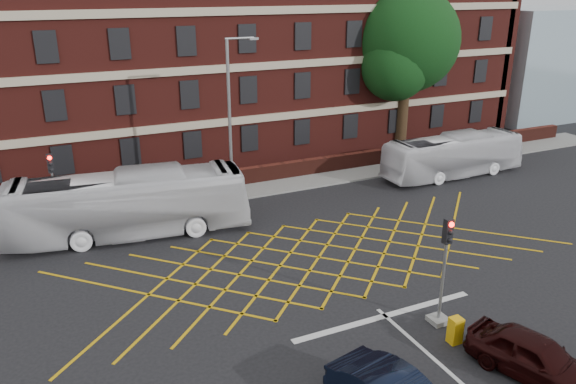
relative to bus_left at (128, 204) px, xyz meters
name	(u,v)px	position (x,y,z in m)	size (l,w,h in m)	color
ground	(340,276)	(7.56, -8.34, -1.68)	(120.00, 120.00, 0.00)	black
victorian_building	(195,46)	(7.81, 13.65, 6.16)	(51.00, 12.17, 20.40)	#571B16
boundary_wall	(238,178)	(7.56, 4.66, -1.13)	(56.00, 0.50, 1.10)	#461912
far_pavement	(244,190)	(7.56, 3.66, -1.62)	(60.00, 3.00, 0.12)	slate
glass_block	(538,62)	(41.56, 12.66, 3.32)	(14.00, 10.00, 10.00)	#99B2BF
box_junction_hatching	(319,257)	(7.56, -6.34, -1.67)	(11.50, 0.12, 0.02)	#CC990C
stop_line	(385,316)	(7.56, -11.84, -1.67)	(8.00, 0.30, 0.02)	silver
bus_left	(128,204)	(0.00, 0.00, 0.00)	(2.82, 12.06, 3.36)	silver
bus_right	(453,156)	(21.23, 0.47, -0.27)	(2.37, 10.13, 2.82)	silver
car_maroon	(535,357)	(9.91, -16.86, -0.93)	(1.78, 4.42, 1.50)	black
deciduous_tree	(406,48)	(22.03, 7.49, 5.99)	(7.80, 7.64, 12.03)	black
traffic_light_near	(443,281)	(9.16, -13.04, 0.08)	(0.70, 0.70, 4.27)	slate
traffic_light_far	(56,202)	(-3.26, 1.66, 0.08)	(0.70, 0.70, 4.27)	slate
street_lamp	(232,152)	(6.08, 1.33, 1.63)	(2.25, 1.00, 9.49)	slate
direction_signs	(9,203)	(-5.49, 3.55, -0.30)	(1.10, 0.16, 2.20)	gray
utility_cabinet	(455,330)	(8.84, -14.31, -1.18)	(0.44, 0.40, 1.00)	#E4A70D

